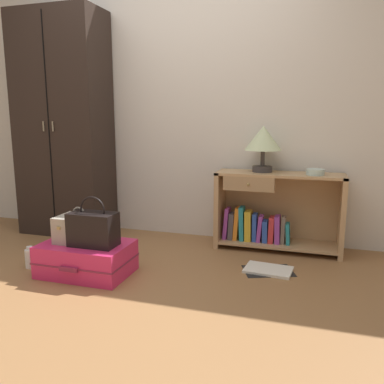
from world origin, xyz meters
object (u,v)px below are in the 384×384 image
Objects in this scene: bookshelf at (272,213)px; open_book_on_floor at (268,270)px; handbag at (93,229)px; table_lamp at (263,140)px; bowl at (315,172)px; train_case at (80,229)px; bottle at (30,258)px; suitcase_large at (87,258)px; wardrobe at (64,126)px.

open_book_on_floor is at bearing -85.73° from bookshelf.
bookshelf reaches higher than handbag.
bowl is (0.44, -0.06, -0.25)m from table_lamp.
open_book_on_floor is at bearing 17.84° from train_case.
bowl is (0.34, -0.05, 0.38)m from bookshelf.
bottle is (-1.71, -1.01, -0.24)m from bookshelf.
table_lamp is 0.61× the size of suitcase_large.
handbag is at bearing -47.91° from wardrobe.
bookshelf is 3.37× the size of train_case.
bowl is 1.92m from suitcase_large.
open_book_on_floor is (-0.30, -0.50, -0.69)m from bowl.
bowl is 0.46× the size of train_case.
table_lamp is at bearing 171.40° from bookshelf.
open_book_on_floor is (1.27, 0.44, -0.11)m from suitcase_large.
bottle is at bearing -174.49° from train_case.
bookshelf is 1.53m from handbag.
table_lamp is 1.24× the size of train_case.
wardrobe is at bearing -177.68° from table_lamp.
suitcase_large is 1.52× the size of open_book_on_floor.
suitcase_large is 3.84× the size of bottle.
table_lamp is at bearing 41.66° from suitcase_large.
suitcase_large is at bearing -148.92° from bowl.
wardrobe is at bearing 107.48° from bottle.
table_lamp reaches higher than bottle.
train_case is 0.49m from bottle.
open_book_on_floor is at bearing -76.07° from table_lamp.
bowl is (2.34, 0.02, -0.36)m from wardrobe.
table_lamp reaches higher than open_book_on_floor.
wardrobe reaches higher than suitcase_large.
wardrobe is 12.53× the size of bottle.
bookshelf is 0.51m from bowl.
bowl is at bearing 29.74° from train_case.
handbag is (0.08, -0.03, 0.24)m from suitcase_large.
handbag is (0.86, -0.95, -0.70)m from wardrobe.
train_case is 0.74× the size of open_book_on_floor.
wardrobe is at bearing 129.97° from suitcase_large.
train_case is at bearing 162.69° from handbag.
table_lamp is 1.10× the size of handbag.
handbag is at bearing -17.55° from suitcase_large.
wardrobe is 3.26× the size of suitcase_large.
wardrobe reaches higher than bookshelf.
handbag reaches higher than open_book_on_floor.
train_case is at bearing -162.16° from open_book_on_floor.
table_lamp is 0.51m from bowl.
handbag is (-1.48, -0.97, -0.34)m from bowl.
bowl reaches higher than open_book_on_floor.
wardrobe is 5.89× the size of handbag.
table_lamp is 1.58m from handbag.
table_lamp is 2.33× the size of bottle.
table_lamp is at bearing 32.62° from bottle.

